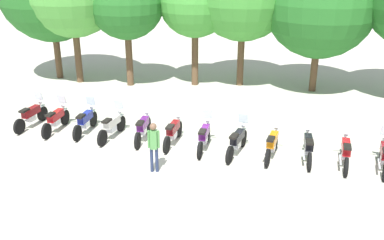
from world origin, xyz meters
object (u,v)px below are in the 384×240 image
(motorcycle_6, at_px, (204,136))
(motorcycle_10, at_px, (345,152))
(motorcycle_7, at_px, (237,141))
(person_0, at_px, (154,144))
(tree_3, at_px, (195,1))
(tree_5, at_px, (321,2))
(motorcycle_11, at_px, (384,155))
(motorcycle_1, at_px, (56,119))
(motorcycle_3, at_px, (112,125))
(tree_2, at_px, (126,1))
(motorcycle_5, at_px, (173,132))
(motorcycle_0, at_px, (31,115))
(motorcycle_9, at_px, (308,147))
(motorcycle_4, at_px, (143,128))
(motorcycle_8, at_px, (272,144))
(motorcycle_2, at_px, (85,121))

(motorcycle_6, bearing_deg, motorcycle_10, -93.03)
(motorcycle_7, xyz_separation_m, person_0, (-2.36, -2.11, 0.51))
(tree_3, xyz_separation_m, tree_5, (6.18, 0.70, 0.06))
(motorcycle_11, bearing_deg, motorcycle_1, 93.10)
(motorcycle_3, relative_size, tree_2, 0.34)
(motorcycle_5, bearing_deg, motorcycle_0, 88.58)
(motorcycle_0, bearing_deg, motorcycle_5, -89.38)
(motorcycle_3, bearing_deg, motorcycle_9, -86.99)
(person_0, bearing_deg, motorcycle_4, -165.02)
(motorcycle_5, bearing_deg, motorcycle_4, 86.88)
(motorcycle_6, xyz_separation_m, person_0, (-1.11, -2.18, 0.51))
(motorcycle_5, bearing_deg, motorcycle_8, -92.29)
(motorcycle_0, height_order, tree_2, tree_2)
(motorcycle_9, xyz_separation_m, person_0, (-4.83, -2.36, 0.52))
(motorcycle_9, bearing_deg, motorcycle_1, 84.62)
(motorcycle_11, bearing_deg, motorcycle_8, 94.29)
(motorcycle_7, distance_m, tree_5, 9.71)
(motorcycle_10, bearing_deg, motorcycle_6, 90.26)
(motorcycle_7, bearing_deg, motorcycle_6, 93.83)
(motorcycle_1, relative_size, motorcycle_7, 1.00)
(motorcycle_10, distance_m, tree_2, 13.35)
(motorcycle_1, bearing_deg, motorcycle_6, -94.46)
(motorcycle_1, xyz_separation_m, motorcycle_3, (2.48, 0.04, 0.00))
(motorcycle_5, xyz_separation_m, motorcycle_11, (7.43, 0.14, 0.01))
(motorcycle_2, distance_m, tree_3, 8.94)
(motorcycle_0, distance_m, motorcycle_4, 4.95)
(motorcycle_3, height_order, motorcycle_9, motorcycle_3)
(motorcycle_10, xyz_separation_m, person_0, (-6.07, -2.32, 0.52))
(motorcycle_9, relative_size, tree_2, 0.34)
(motorcycle_3, relative_size, person_0, 1.26)
(motorcycle_10, bearing_deg, motorcycle_2, 88.85)
(motorcycle_2, distance_m, motorcycle_5, 3.72)
(motorcycle_5, distance_m, motorcycle_9, 4.95)
(motorcycle_0, height_order, motorcycle_8, motorcycle_0)
(person_0, bearing_deg, motorcycle_11, 92.25)
(motorcycle_8, relative_size, tree_2, 0.34)
(motorcycle_0, bearing_deg, motorcycle_9, -89.04)
(motorcycle_1, bearing_deg, motorcycle_10, -94.02)
(motorcycle_9, xyz_separation_m, motorcycle_11, (2.48, 0.03, 0.01))
(motorcycle_1, relative_size, motorcycle_5, 1.00)
(motorcycle_3, bearing_deg, person_0, -128.22)
(motorcycle_2, bearing_deg, person_0, -126.35)
(motorcycle_10, height_order, tree_5, tree_5)
(motorcycle_8, bearing_deg, tree_2, 55.00)
(motorcycle_2, xyz_separation_m, motorcycle_7, (6.20, -0.16, 0.00))
(motorcycle_11, bearing_deg, motorcycle_2, 92.36)
(motorcycle_8, relative_size, tree_5, 0.30)
(motorcycle_1, bearing_deg, motorcycle_3, -94.17)
(motorcycle_5, height_order, motorcycle_7, motorcycle_7)
(motorcycle_1, distance_m, motorcycle_10, 11.15)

